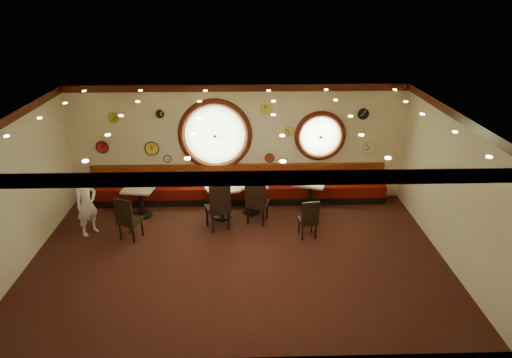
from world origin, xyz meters
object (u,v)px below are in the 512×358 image
table_a (141,198)px  condiment_b_pepper (222,185)px  table_c (251,193)px  table_b (221,198)px  condiment_b_salt (218,184)px  condiment_b_bottle (224,182)px  condiment_c_salt (247,178)px  waiter (86,204)px  chair_c (256,199)px  chair_d (309,217)px  condiment_a_salt (135,185)px  condiment_d_salt (306,178)px  chair_a (127,216)px  condiment_c_bottle (256,177)px  table_d (310,192)px  condiment_d_pepper (314,178)px  condiment_a_pepper (138,185)px  chair_b (219,203)px  condiment_a_bottle (145,183)px  condiment_c_pepper (252,181)px  condiment_d_bottle (315,177)px

table_a → condiment_b_pepper: 2.13m
table_a → table_c: size_ratio=1.01×
table_b → condiment_b_salt: bearing=142.4°
condiment_b_bottle → condiment_b_pepper: bearing=-105.9°
condiment_c_salt → waiter: size_ratio=0.08×
condiment_b_salt → condiment_b_pepper: (0.11, -0.06, 0.00)m
waiter → chair_c: bearing=-47.0°
chair_d → condiment_a_salt: (-4.26, 1.25, 0.30)m
condiment_a_salt → condiment_d_salt: (4.37, 0.24, 0.03)m
chair_a → condiment_c_bottle: bearing=48.4°
condiment_a_salt → condiment_b_pepper: 2.22m
table_d → waiter: bearing=-169.2°
condiment_c_bottle → waiter: (-4.04, -1.10, -0.19)m
table_a → condiment_a_salt: (-0.12, 0.03, 0.35)m
condiment_c_salt → condiment_d_pepper: bearing=-1.7°
condiment_a_pepper → chair_b: bearing=-21.1°
chair_b → condiment_d_pepper: bearing=0.3°
chair_a → table_c: bearing=47.8°
condiment_c_bottle → waiter: waiter is taller
chair_c → waiter: waiter is taller
condiment_b_salt → chair_c: bearing=-24.4°
condiment_a_bottle → chair_b: bearing=-23.3°
condiment_a_pepper → condiment_c_pepper: 2.88m
condiment_a_pepper → condiment_a_bottle: condiment_a_bottle is taller
table_a → chair_a: (-0.06, -1.20, 0.11)m
condiment_a_salt → condiment_b_salt: condiment_b_salt is taller
table_a → condiment_c_bottle: size_ratio=4.75×
table_b → condiment_d_salt: condiment_d_salt is taller
table_a → condiment_a_salt: 0.37m
table_c → table_b: bearing=-159.9°
chair_c → condiment_b_bottle: size_ratio=5.13×
condiment_b_salt → condiment_b_pepper: 0.12m
chair_d → waiter: (-5.21, 0.39, 0.20)m
condiment_a_pepper → condiment_c_pepper: (2.88, 0.08, 0.03)m
chair_a → chair_c: bearing=35.8°
chair_d → condiment_c_bottle: condiment_c_bottle is taller
condiment_d_salt → condiment_a_salt: bearing=-176.9°
condiment_c_pepper → condiment_c_bottle: size_ratio=0.47×
condiment_a_bottle → condiment_d_salt: bearing=3.0°
chair_c → condiment_c_pepper: (-0.09, 0.60, 0.21)m
table_b → condiment_a_pepper: size_ratio=10.57×
chair_b → chair_c: 0.95m
chair_c → waiter: bearing=-158.9°
chair_c → condiment_b_salt: 1.07m
table_c → chair_b: chair_b is taller
condiment_a_salt → condiment_d_bottle: (4.61, 0.24, 0.08)m
table_d → condiment_a_bottle: size_ratio=6.39×
waiter → condiment_b_salt: bearing=-37.7°
condiment_d_salt → condiment_b_pepper: bearing=-170.1°
chair_c → condiment_c_bottle: chair_c is taller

